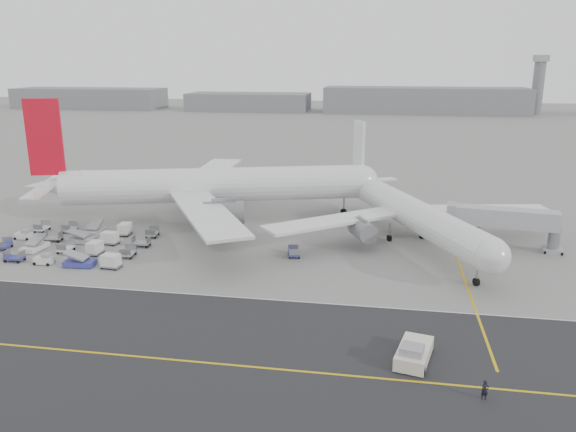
% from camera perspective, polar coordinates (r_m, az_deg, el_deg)
% --- Properties ---
extents(ground, '(700.00, 700.00, 0.00)m').
position_cam_1_polar(ground, '(73.35, -5.61, -7.49)').
color(ground, gray).
rests_on(ground, ground).
extents(taxiway, '(220.00, 59.00, 0.03)m').
position_cam_1_polar(taxiway, '(56.63, -5.41, -14.87)').
color(taxiway, '#29292C').
rests_on(taxiway, ground).
extents(horizon_buildings, '(520.00, 28.00, 28.00)m').
position_cam_1_polar(horizon_buildings, '(326.50, 11.83, 10.22)').
color(horizon_buildings, slate).
rests_on(horizon_buildings, ground).
extents(control_tower, '(7.00, 7.00, 31.25)m').
position_cam_1_polar(control_tower, '(340.23, 24.08, 12.18)').
color(control_tower, slate).
rests_on(control_tower, ground).
extents(airliner_a, '(63.03, 61.71, 22.30)m').
position_cam_1_polar(airliner_a, '(104.40, -8.18, 3.13)').
color(airliner_a, white).
rests_on(airliner_a, ground).
extents(airliner_b, '(45.99, 47.15, 17.30)m').
position_cam_1_polar(airliner_b, '(93.10, 12.07, 0.51)').
color(airliner_b, white).
rests_on(airliner_b, ground).
extents(pushback_tug, '(4.18, 8.07, 2.27)m').
position_cam_1_polar(pushback_tug, '(57.90, 12.65, -13.43)').
color(pushback_tug, silver).
rests_on(pushback_tug, ground).
extents(jet_bridge, '(17.72, 5.54, 6.61)m').
position_cam_1_polar(jet_bridge, '(93.61, 21.08, -0.37)').
color(jet_bridge, gray).
rests_on(jet_bridge, ground).
extents(gse_cluster, '(28.93, 23.06, 2.13)m').
position_cam_1_polar(gse_cluster, '(95.17, -20.94, -3.01)').
color(gse_cluster, '#A2A2A7').
rests_on(gse_cluster, ground).
extents(stray_dolly, '(2.18, 2.92, 1.61)m').
position_cam_1_polar(stray_dolly, '(84.87, 0.59, -4.15)').
color(stray_dolly, silver).
rests_on(stray_dolly, ground).
extents(ground_crew_a, '(0.78, 0.62, 1.86)m').
position_cam_1_polar(ground_crew_a, '(53.88, 19.37, -16.35)').
color(ground_crew_a, black).
rests_on(ground_crew_a, ground).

